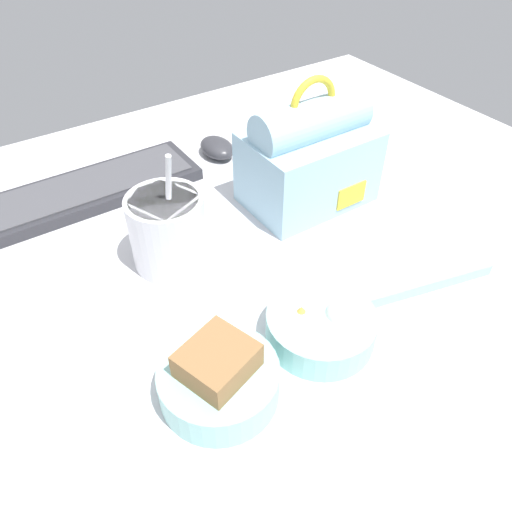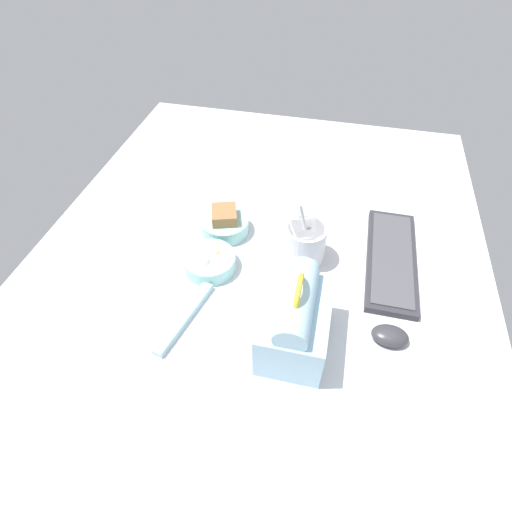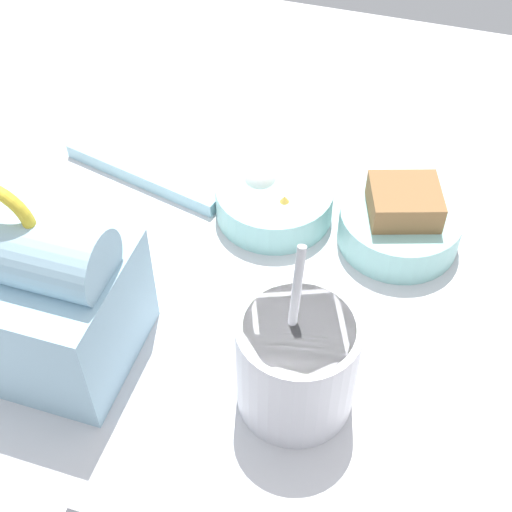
{
  "view_description": "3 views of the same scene",
  "coord_description": "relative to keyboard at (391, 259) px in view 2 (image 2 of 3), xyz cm",
  "views": [
    {
      "loc": [
        -18.72,
        -36.39,
        46.43
      ],
      "look_at": [
        5.99,
        0.56,
        7.0
      ],
      "focal_mm": 35.0,
      "sensor_mm": 36.0,
      "label": 1
    },
    {
      "loc": [
        66.69,
        14.49,
        72.47
      ],
      "look_at": [
        5.99,
        0.56,
        7.0
      ],
      "focal_mm": 28.0,
      "sensor_mm": 36.0,
      "label": 2
    },
    {
      "loc": [
        -7.16,
        42.42,
        54.45
      ],
      "look_at": [
        5.99,
        0.56,
        7.0
      ],
      "focal_mm": 50.0,
      "sensor_mm": 36.0,
      "label": 3
    }
  ],
  "objects": [
    {
      "name": "lunch_bag",
      "position": [
        26.85,
        -19.38,
        6.17
      ],
      "size": [
        18.22,
        12.8,
        19.28
      ],
      "color": "#9EC6DB",
      "rests_on": "desk_surface"
    },
    {
      "name": "computer_mouse",
      "position": [
        22.21,
        -0.46,
        0.46
      ],
      "size": [
        5.1,
        7.44,
        2.95
      ],
      "color": "#333338",
      "rests_on": "desk_surface"
    },
    {
      "name": "bento_bowl_snacks",
      "position": [
        11.36,
        -41.67,
        0.99
      ],
      "size": [
        12.22,
        12.22,
        5.19
      ],
      "color": "#93D1CC",
      "rests_on": "desk_surface"
    },
    {
      "name": "desk_surface",
      "position": [
        3.97,
        -31.44,
        -2.02
      ],
      "size": [
        140.0,
        110.0,
        2.0
      ],
      "color": "silver",
      "rests_on": "ground"
    },
    {
      "name": "keyboard",
      "position": [
        0.0,
        0.0,
        0.0
      ],
      "size": [
        32.95,
        11.32,
        2.1
      ],
      "color": "#2D2D33",
      "rests_on": "desk_surface"
    },
    {
      "name": "bento_bowl_sandwich",
      "position": [
        -1.74,
        -41.71,
        1.54
      ],
      "size": [
        12.2,
        12.2,
        6.86
      ],
      "color": "#93D1CC",
      "rests_on": "desk_surface"
    },
    {
      "name": "chopstick_case",
      "position": [
        26.8,
        -42.51,
        -0.22
      ],
      "size": [
        19.66,
        6.94,
        1.6
      ],
      "color": "#99C6D6",
      "rests_on": "desk_surface"
    },
    {
      "name": "soup_cup",
      "position": [
        3.37,
        -20.7,
        4.18
      ],
      "size": [
        9.72,
        9.72,
        16.58
      ],
      "color": "silver",
      "rests_on": "desk_surface"
    }
  ]
}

